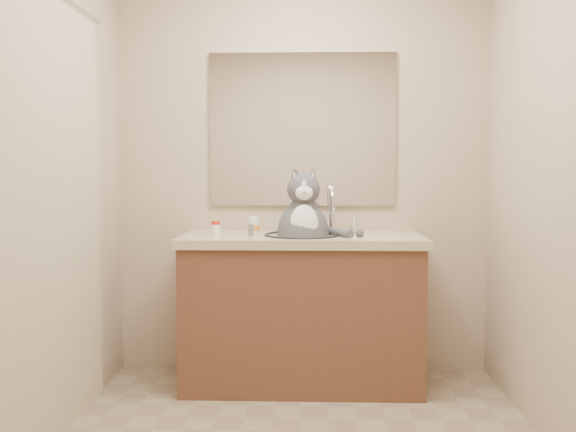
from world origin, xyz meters
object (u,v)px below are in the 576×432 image
(pill_bottle_orange, at_px, (254,226))
(grey_canister, at_px, (252,230))
(cat, at_px, (304,230))
(pill_bottle_redcap, at_px, (216,229))

(pill_bottle_orange, bearing_deg, grey_canister, -129.37)
(cat, xyz_separation_m, grey_canister, (-0.28, -0.03, 0.00))
(cat, distance_m, pill_bottle_redcap, 0.48)
(pill_bottle_redcap, relative_size, pill_bottle_orange, 0.81)
(cat, height_order, pill_bottle_orange, cat)
(cat, bearing_deg, grey_canister, -177.68)
(grey_canister, bearing_deg, cat, 5.43)
(pill_bottle_redcap, distance_m, pill_bottle_orange, 0.21)
(cat, distance_m, grey_canister, 0.29)
(grey_canister, bearing_deg, pill_bottle_redcap, -168.15)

